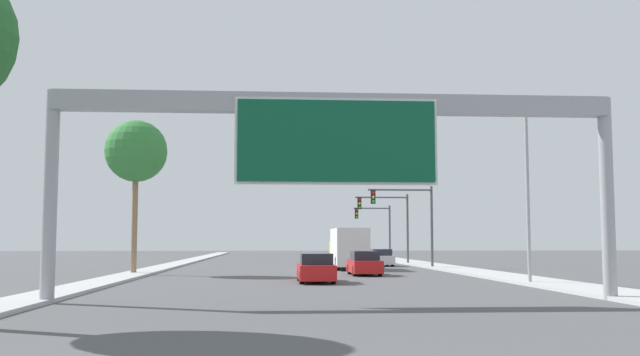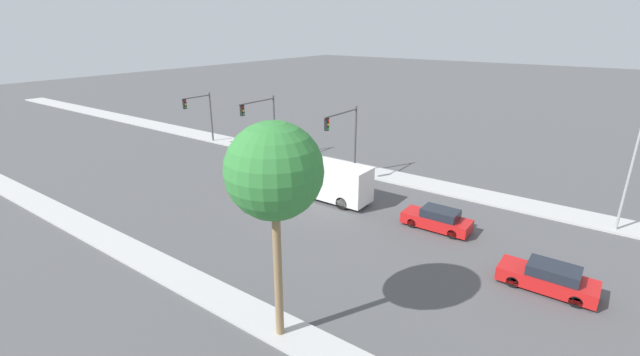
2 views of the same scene
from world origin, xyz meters
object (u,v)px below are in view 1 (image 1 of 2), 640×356
Objects in this scene: sign_gantry at (336,134)px; car_near_center at (380,258)px; truck_box_primary at (348,248)px; palm_tree_background at (136,152)px; traffic_light_mid_block at (391,217)px; traffic_light_far_intersection at (378,224)px; car_mid_right at (364,264)px; car_near_right at (316,269)px; traffic_light_near_intersection at (411,212)px; street_lamp_right at (522,177)px.

sign_gantry reaches higher than car_near_center.
truck_box_primary is 17.58m from palm_tree_background.
traffic_light_mid_block is 10.01m from traffic_light_far_intersection.
traffic_light_mid_block is 1.09× the size of traffic_light_far_intersection.
traffic_light_far_intersection is at bearing 79.90° from car_mid_right.
traffic_light_far_intersection is (0.29, 10.00, -0.42)m from traffic_light_mid_block.
car_mid_right is at bearing 79.72° from sign_gantry.
car_near_right is at bearing -106.47° from car_near_center.
sign_gantry is at bearing -101.15° from car_near_center.
traffic_light_near_intersection is 20.01m from traffic_light_far_intersection.
traffic_light_mid_block is at bearing 75.97° from car_mid_right.
car_near_right is at bearing -107.10° from traffic_light_mid_block.
traffic_light_far_intersection is 35.54m from palm_tree_background.
traffic_light_far_intersection is (5.49, 21.42, 2.40)m from truck_box_primary.
car_mid_right is at bearing -115.42° from traffic_light_near_intersection.
traffic_light_near_intersection is at bearing 24.96° from palm_tree_background.
truck_box_primary is 0.83× the size of palm_tree_background.
car_near_center is (3.50, 16.22, -0.03)m from car_mid_right.
car_near_right is 0.81× the size of traffic_light_far_intersection.
sign_gantry is at bearing -106.00° from traffic_light_near_intersection.
palm_tree_background is at bearing 140.33° from car_near_right.
traffic_light_far_intersection is (5.49, 30.80, 3.25)m from car_mid_right.
car_near_center is 0.48× the size of street_lamp_right.
street_lamp_right is at bearing -83.35° from car_near_center.
street_lamp_right reaches higher than car_near_center.
car_mid_right is at bearing -104.03° from traffic_light_mid_block.
car_near_right is at bearing -103.22° from traffic_light_far_intersection.
sign_gantry reaches higher than traffic_light_far_intersection.
sign_gantry is 50.93m from traffic_light_far_intersection.
car_mid_right is 16.59m from car_near_center.
palm_tree_background is at bearing -155.04° from traffic_light_near_intersection.
street_lamp_right is (6.56, -19.41, 3.71)m from truck_box_primary.
car_mid_right is 0.72× the size of traffic_light_near_intersection.
sign_gantry is at bearing -100.17° from traffic_light_far_intersection.
palm_tree_background is (-11.00, 9.12, 7.11)m from car_near_right.
street_lamp_right is at bearing -29.05° from palm_tree_background.
sign_gantry is at bearing -90.00° from car_near_right.
car_near_right is 15.96m from palm_tree_background.
car_mid_right is 0.78× the size of traffic_light_far_intersection.
street_lamp_right is at bearing -86.08° from traffic_light_near_intersection.
traffic_light_mid_block is (8.70, 28.26, 3.68)m from car_near_right.
street_lamp_right is (1.43, -20.84, 0.89)m from traffic_light_near_intersection.
car_mid_right is 0.71× the size of traffic_light_mid_block.
car_mid_right is 8.25m from car_near_right.
sign_gantry is 2.07× the size of palm_tree_background.
traffic_light_mid_block is at bearing 44.18° from palm_tree_background.
traffic_light_mid_block is at bearing 65.54° from truck_box_primary.
truck_box_primary is 1.28× the size of traffic_light_mid_block.
street_lamp_right is at bearing -56.84° from car_mid_right.
car_near_center is 0.53× the size of truck_box_primary.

